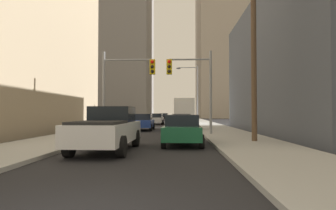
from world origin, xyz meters
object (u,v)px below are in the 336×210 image
sedan_blue (143,122)px  sedan_green (182,130)px  pickup_truck_white (108,129)px  sedan_silver (156,119)px  sedan_navy (181,122)px  sedan_black (164,117)px  city_bus (185,111)px  traffic_signal_near_left (126,79)px  traffic_signal_near_right (192,79)px

sedan_blue → sedan_green: bearing=-73.8°
pickup_truck_white → sedan_silver: size_ratio=1.29×
sedan_green → sedan_navy: same height
sedan_navy → sedan_black: same height
sedan_green → sedan_black: bearing=94.0°
pickup_truck_white → sedan_navy: bearing=76.6°
city_bus → sedan_silver: bearing=-175.5°
traffic_signal_near_left → sedan_black: bearing=88.9°
sedan_navy → sedan_silver: same height
traffic_signal_near_right → sedan_black: bearing=95.7°
city_bus → sedan_silver: 4.16m
city_bus → sedan_navy: 14.52m
pickup_truck_white → sedan_black: bearing=90.0°
sedan_black → pickup_truck_white: bearing=-90.0°
pickup_truck_white → traffic_signal_near_left: bearing=95.1°
sedan_navy → traffic_signal_near_right: bearing=-82.4°
pickup_truck_white → sedan_black: (0.01, 47.82, -0.16)m
traffic_signal_near_left → traffic_signal_near_right: size_ratio=1.00×
pickup_truck_white → sedan_navy: size_ratio=1.28×
city_bus → pickup_truck_white: size_ratio=2.13×
sedan_green → sedan_black: size_ratio=1.00×
sedan_green → sedan_blue: same height
sedan_navy → traffic_signal_near_left: size_ratio=0.71×
sedan_blue → traffic_signal_near_left: traffic_signal_near_left is taller
sedan_silver → traffic_signal_near_left: size_ratio=0.70×
city_bus → sedan_black: size_ratio=2.72×
city_bus → sedan_silver: (-3.98, -0.32, -1.16)m
pickup_truck_white → traffic_signal_near_left: 8.66m
sedan_green → traffic_signal_near_right: bearing=82.7°
city_bus → sedan_black: 20.29m
sedan_green → pickup_truck_white: bearing=-145.1°
city_bus → sedan_silver: size_ratio=2.74×
sedan_silver → sedan_black: 20.19m
pickup_truck_white → traffic_signal_near_right: traffic_signal_near_right is taller
sedan_black → traffic_signal_near_left: (-0.73, -39.77, 3.27)m
pickup_truck_white → sedan_silver: (-0.06, 27.63, -0.16)m
traffic_signal_near_left → pickup_truck_white: bearing=-84.9°
city_bus → sedan_green: size_ratio=2.73×
city_bus → traffic_signal_near_left: bearing=-103.1°
sedan_black → sedan_green: bearing=-86.0°
sedan_green → sedan_silver: size_ratio=1.00×
pickup_truck_white → sedan_navy: (3.22, 13.48, -0.16)m
sedan_silver → sedan_black: (0.07, 20.19, 0.00)m
pickup_truck_white → sedan_green: size_ratio=1.28×
city_bus → pickup_truck_white: city_bus is taller
sedan_blue → traffic_signal_near_left: 6.92m
sedan_green → sedan_blue: 12.40m
sedan_blue → sedan_black: same height
traffic_signal_near_left → traffic_signal_near_right: same height
pickup_truck_white → sedan_silver: 27.63m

